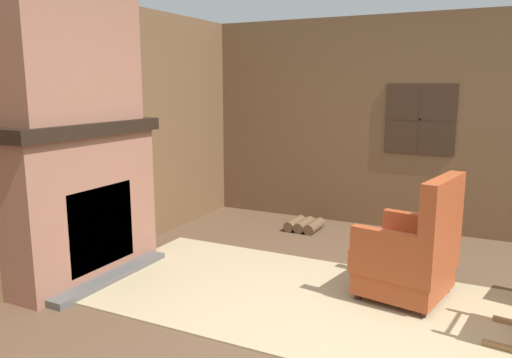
{
  "coord_description": "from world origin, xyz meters",
  "views": [
    {
      "loc": [
        0.67,
        -3.14,
        1.69
      ],
      "look_at": [
        -1.18,
        0.59,
        0.9
      ],
      "focal_mm": 35.0,
      "sensor_mm": 36.0,
      "label": 1
    }
  ],
  "objects_px": {
    "oil_lamp_vase": "(29,116)",
    "storage_case": "(103,113)",
    "armchair": "(411,255)",
    "firewood_stack": "(304,225)"
  },
  "relations": [
    {
      "from": "oil_lamp_vase",
      "to": "storage_case",
      "type": "height_order",
      "value": "oil_lamp_vase"
    },
    {
      "from": "firewood_stack",
      "to": "storage_case",
      "type": "relative_size",
      "value": 1.54
    },
    {
      "from": "storage_case",
      "to": "oil_lamp_vase",
      "type": "bearing_deg",
      "value": -90.01
    },
    {
      "from": "armchair",
      "to": "storage_case",
      "type": "distance_m",
      "value": 2.95
    },
    {
      "from": "armchair",
      "to": "firewood_stack",
      "type": "relative_size",
      "value": 2.57
    },
    {
      "from": "firewood_stack",
      "to": "oil_lamp_vase",
      "type": "height_order",
      "value": "oil_lamp_vase"
    },
    {
      "from": "oil_lamp_vase",
      "to": "storage_case",
      "type": "distance_m",
      "value": 0.79
    },
    {
      "from": "oil_lamp_vase",
      "to": "armchair",
      "type": "bearing_deg",
      "value": 24.65
    },
    {
      "from": "armchair",
      "to": "firewood_stack",
      "type": "xyz_separation_m",
      "value": [
        -1.45,
        1.42,
        -0.3
      ]
    },
    {
      "from": "firewood_stack",
      "to": "oil_lamp_vase",
      "type": "distance_m",
      "value": 3.26
    }
  ]
}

